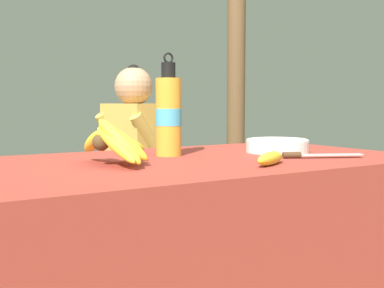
# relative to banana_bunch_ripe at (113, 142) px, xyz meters

# --- Properties ---
(market_counter) EXTENTS (1.32, 0.77, 0.74)m
(market_counter) POSITION_rel_banana_bunch_ripe_xyz_m (0.29, 0.02, -0.43)
(market_counter) COLOR maroon
(market_counter) RESTS_ON ground_plane
(banana_bunch_ripe) EXTENTS (0.17, 0.31, 0.14)m
(banana_bunch_ripe) POSITION_rel_banana_bunch_ripe_xyz_m (0.00, 0.00, 0.00)
(banana_bunch_ripe) COLOR #4C381E
(banana_bunch_ripe) RESTS_ON market_counter
(serving_bowl) EXTENTS (0.21, 0.21, 0.05)m
(serving_bowl) POSITION_rel_banana_bunch_ripe_xyz_m (0.61, 0.03, -0.04)
(serving_bowl) COLOR white
(serving_bowl) RESTS_ON market_counter
(water_bottle) EXTENTS (0.08, 0.08, 0.33)m
(water_bottle) POSITION_rel_banana_bunch_ripe_xyz_m (0.24, 0.13, 0.07)
(water_bottle) COLOR gold
(water_bottle) RESTS_ON market_counter
(loose_banana_front) EXTENTS (0.16, 0.11, 0.04)m
(loose_banana_front) POSITION_rel_banana_bunch_ripe_xyz_m (0.36, -0.22, -0.05)
(loose_banana_front) COLOR yellow
(loose_banana_front) RESTS_ON market_counter
(knife) EXTENTS (0.24, 0.13, 0.02)m
(knife) POSITION_rel_banana_bunch_ripe_xyz_m (0.58, -0.16, -0.05)
(knife) COLOR #BCBCC1
(knife) RESTS_ON market_counter
(wooden_bench) EXTENTS (1.39, 0.32, 0.42)m
(wooden_bench) POSITION_rel_banana_bunch_ripe_xyz_m (0.35, 1.12, -0.46)
(wooden_bench) COLOR #4C3823
(wooden_bench) RESTS_ON ground_plane
(seated_vendor) EXTENTS (0.44, 0.42, 1.11)m
(seated_vendor) POSITION_rel_banana_bunch_ripe_xyz_m (0.52, 1.08, -0.16)
(seated_vendor) COLOR #473828
(seated_vendor) RESTS_ON ground_plane
(banana_bunch_green) EXTENTS (0.16, 0.25, 0.13)m
(banana_bunch_green) POSITION_rel_banana_bunch_ripe_xyz_m (0.01, 1.12, -0.33)
(banana_bunch_green) COLOR #4C381E
(banana_bunch_green) RESTS_ON wooden_bench
(support_post_far) EXTENTS (0.12, 0.12, 2.58)m
(support_post_far) POSITION_rel_banana_bunch_ripe_xyz_m (1.42, 1.34, 0.49)
(support_post_far) COLOR brown
(support_post_far) RESTS_ON ground_plane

